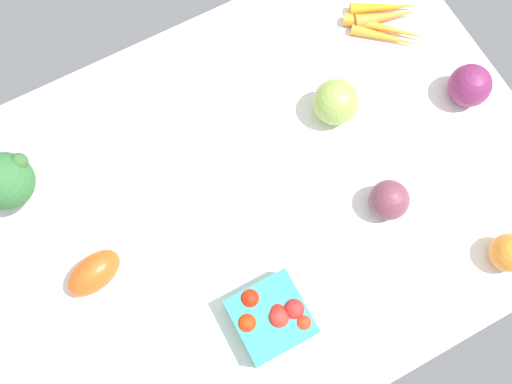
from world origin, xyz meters
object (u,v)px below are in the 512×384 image
(red_onion_near_basket, at_px, (389,200))
(berry_basket, at_px, (271,317))
(heirloom_tomato_orange, at_px, (509,253))
(heirloom_tomato_green, at_px, (336,102))
(red_onion_center, at_px, (470,85))
(broccoli_head, at_px, (3,181))
(roma_tomato, at_px, (94,272))
(carrot_bunch, at_px, (386,21))

(red_onion_near_basket, xyz_separation_m, berry_basket, (0.27, 0.08, -0.00))
(heirloom_tomato_orange, height_order, berry_basket, same)
(berry_basket, bearing_deg, heirloom_tomato_green, -135.59)
(red_onion_near_basket, height_order, heirloom_tomato_green, heirloom_tomato_green)
(berry_basket, bearing_deg, red_onion_near_basket, -164.09)
(red_onion_center, bearing_deg, broccoli_head, -14.53)
(red_onion_center, bearing_deg, roma_tomato, -0.83)
(carrot_bunch, bearing_deg, red_onion_center, 103.14)
(red_onion_near_basket, xyz_separation_m, red_onion_center, (-0.24, -0.11, 0.00))
(red_onion_near_basket, relative_size, red_onion_center, 0.89)
(carrot_bunch, xyz_separation_m, broccoli_head, (0.75, -0.01, 0.06))
(heirloom_tomato_orange, relative_size, broccoli_head, 0.53)
(red_onion_near_basket, bearing_deg, carrot_bunch, -122.15)
(red_onion_center, bearing_deg, carrot_bunch, -76.86)
(roma_tomato, distance_m, heirloom_tomato_green, 0.51)
(carrot_bunch, height_order, red_onion_center, red_onion_center)
(carrot_bunch, xyz_separation_m, heirloom_tomato_orange, (0.07, 0.48, 0.02))
(roma_tomato, height_order, heirloom_tomato_orange, heirloom_tomato_orange)
(broccoli_head, relative_size, red_onion_center, 1.58)
(heirloom_tomato_orange, relative_size, berry_basket, 0.57)
(red_onion_center, bearing_deg, berry_basket, 20.43)
(heirloom_tomato_green, bearing_deg, heirloom_tomato_orange, 107.33)
(red_onion_near_basket, height_order, red_onion_center, red_onion_center)
(heirloom_tomato_green, bearing_deg, red_onion_center, 159.80)
(heirloom_tomato_orange, height_order, red_onion_center, red_onion_center)
(berry_basket, relative_size, red_onion_center, 1.46)
(broccoli_head, bearing_deg, red_onion_near_basket, 150.01)
(roma_tomato, height_order, red_onion_center, red_onion_center)
(broccoli_head, bearing_deg, roma_tomato, 108.10)
(red_onion_near_basket, bearing_deg, heirloom_tomato_orange, 126.65)
(carrot_bunch, distance_m, red_onion_center, 0.21)
(roma_tomato, bearing_deg, berry_basket, -55.43)
(heirloom_tomato_orange, height_order, heirloom_tomato_green, heirloom_tomato_green)
(heirloom_tomato_orange, xyz_separation_m, berry_basket, (0.40, -0.09, -0.00))
(roma_tomato, distance_m, broccoli_head, 0.21)
(red_onion_center, distance_m, heirloom_tomato_green, 0.25)
(broccoli_head, distance_m, heirloom_tomato_green, 0.58)
(carrot_bunch, height_order, heirloom_tomato_orange, heirloom_tomato_orange)
(berry_basket, relative_size, heirloom_tomato_green, 1.37)
(heirloom_tomato_green, bearing_deg, carrot_bunch, -148.40)
(red_onion_near_basket, bearing_deg, roma_tomato, -14.21)
(carrot_bunch, relative_size, heirloom_tomato_green, 1.93)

